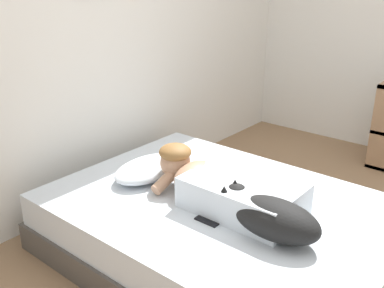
# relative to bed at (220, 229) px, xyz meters

# --- Properties ---
(ground_plane) EXTENTS (12.74, 12.74, 0.00)m
(ground_plane) POSITION_rel_bed_xyz_m (0.23, -0.51, -0.19)
(ground_plane) COLOR #8C6B4C
(back_wall) EXTENTS (4.37, 0.12, 2.50)m
(back_wall) POSITION_rel_bed_xyz_m (0.23, 1.21, 1.06)
(back_wall) COLOR silver
(back_wall) RESTS_ON ground
(bed) EXTENTS (1.47, 2.01, 0.38)m
(bed) POSITION_rel_bed_xyz_m (0.00, 0.00, 0.00)
(bed) COLOR #4C4742
(bed) RESTS_ON ground
(pillow) EXTENTS (0.52, 0.32, 0.11)m
(pillow) POSITION_rel_bed_xyz_m (-0.04, 0.56, 0.25)
(pillow) COLOR silver
(pillow) RESTS_ON bed
(person_lying) EXTENTS (0.43, 0.92, 0.27)m
(person_lying) POSITION_rel_bed_xyz_m (-0.01, -0.02, 0.30)
(person_lying) COLOR silver
(person_lying) RESTS_ON bed
(dog) EXTENTS (0.26, 0.57, 0.21)m
(dog) POSITION_rel_bed_xyz_m (-0.13, -0.39, 0.30)
(dog) COLOR black
(dog) RESTS_ON bed
(coffee_cup) EXTENTS (0.12, 0.09, 0.07)m
(coffee_cup) POSITION_rel_bed_xyz_m (0.14, 0.43, 0.23)
(coffee_cup) COLOR white
(coffee_cup) RESTS_ON bed
(cell_phone) EXTENTS (0.07, 0.14, 0.01)m
(cell_phone) POSITION_rel_bed_xyz_m (-0.23, -0.08, 0.20)
(cell_phone) COLOR black
(cell_phone) RESTS_ON bed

